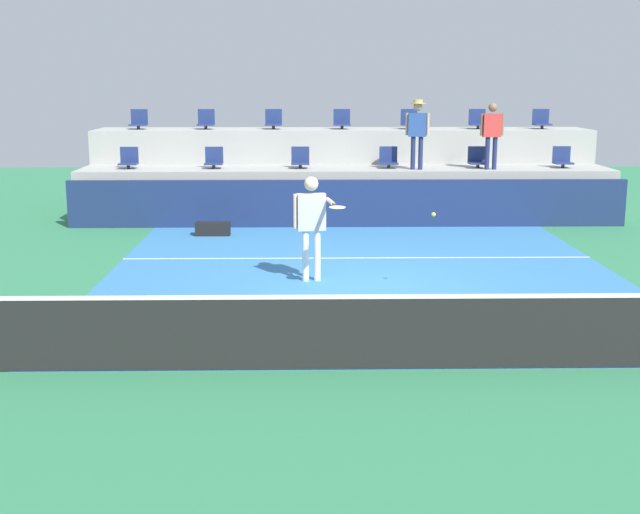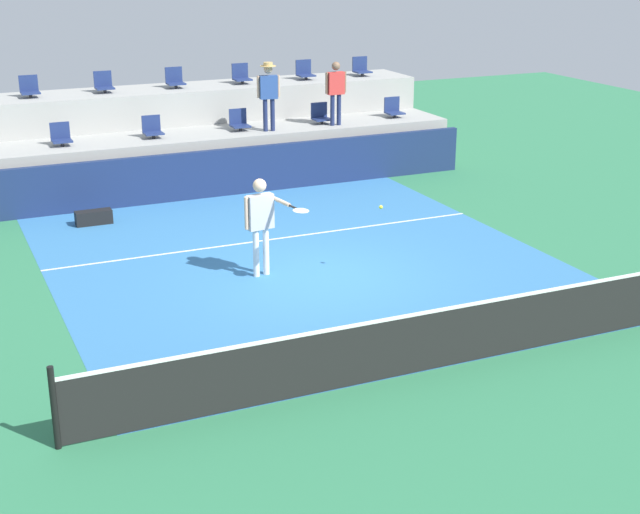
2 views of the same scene
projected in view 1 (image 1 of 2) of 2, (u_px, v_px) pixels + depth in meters
ground_plane at (367, 288)px, 13.88m from camera, size 40.00×40.00×0.00m
court_inner_paint at (362, 275)px, 14.86m from camera, size 9.00×10.00×0.01m
court_service_line at (357, 258)px, 16.23m from camera, size 9.00×0.06×0.00m
tennis_net at (392, 329)px, 9.87m from camera, size 10.48×0.08×1.07m
sponsor_backboard at (348, 203)px, 19.64m from camera, size 13.00×0.16×1.10m
seating_tier_lower at (345, 193)px, 20.90m from camera, size 13.00×1.80×1.25m
seating_tier_upper at (342, 168)px, 22.57m from camera, size 13.00×1.80×2.10m
stadium_chair_lower_far_left at (129, 160)px, 20.56m from camera, size 0.44×0.40×0.52m
stadium_chair_lower_left at (214, 160)px, 20.60m from camera, size 0.44×0.40×0.52m
stadium_chair_lower_mid_left at (300, 159)px, 20.64m from camera, size 0.44×0.40×0.52m
stadium_chair_lower_mid_right at (389, 159)px, 20.68m from camera, size 0.44×0.40×0.52m
stadium_chair_lower_right at (477, 159)px, 20.72m from camera, size 0.44×0.40×0.52m
stadium_chair_lower_far_right at (562, 159)px, 20.76m from camera, size 0.44×0.40×0.52m
stadium_chair_upper_far_left at (139, 121)px, 22.15m from camera, size 0.44×0.40×0.52m
stadium_chair_upper_left at (206, 121)px, 22.18m from camera, size 0.44×0.40×0.52m
stadium_chair_upper_mid_left at (274, 121)px, 22.22m from camera, size 0.44×0.40×0.52m
stadium_chair_upper_center at (342, 121)px, 22.25m from camera, size 0.44×0.40×0.52m
stadium_chair_upper_mid_right at (409, 121)px, 22.28m from camera, size 0.44×0.40×0.52m
stadium_chair_upper_right at (478, 121)px, 22.32m from camera, size 0.44×0.40×0.52m
stadium_chair_upper_far_right at (541, 121)px, 22.35m from camera, size 0.44×0.40×0.52m
tennis_player at (312, 217)px, 14.16m from camera, size 0.86×1.20×1.78m
spectator_with_hat at (417, 127)px, 20.16m from camera, size 0.57×0.44×1.66m
spectator_in_white at (492, 130)px, 20.20m from camera, size 0.56×0.21×1.58m
tennis_ball at (434, 215)px, 13.34m from camera, size 0.07×0.07×0.07m
equipment_bag at (213, 229)px, 18.61m from camera, size 0.76×0.28×0.30m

